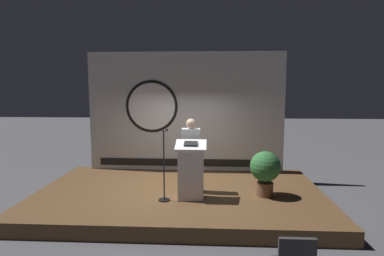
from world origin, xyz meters
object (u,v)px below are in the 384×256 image
microphone_stand (164,175)px  potted_plant (265,169)px  podium (191,171)px  speaker_person (191,155)px

microphone_stand → potted_plant: bearing=9.3°
podium → speaker_person: speaker_person is taller
podium → speaker_person: (-0.03, 0.48, 0.24)m
speaker_person → microphone_stand: speaker_person is taller
speaker_person → microphone_stand: size_ratio=1.12×
speaker_person → potted_plant: (1.60, -0.22, -0.25)m
microphone_stand → potted_plant: (2.12, 0.35, 0.06)m
microphone_stand → potted_plant: size_ratio=1.50×
microphone_stand → podium: bearing=9.1°
podium → speaker_person: 0.54m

